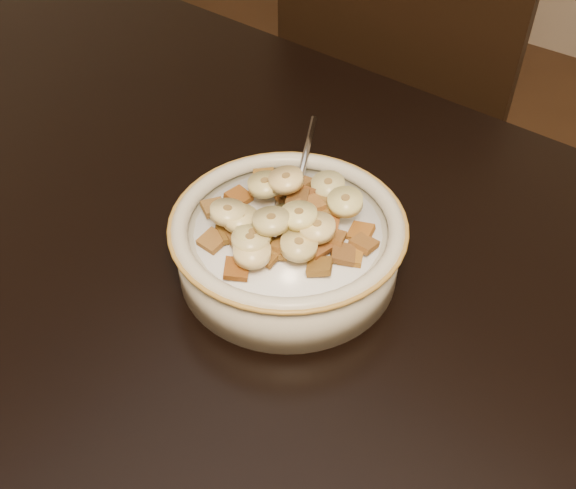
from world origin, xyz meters
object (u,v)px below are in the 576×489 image
Objects in this scene: table at (169,297)px; spoon at (294,203)px; chair at (322,154)px; cereal_bowl at (288,249)px.

spoon is at bearing 62.90° from table.
cereal_bowl is at bearing -66.71° from chair.
spoon is (0.25, -0.41, 0.29)m from chair.
chair reaches higher than spoon.
cereal_bowl is 0.04m from spoon.
cereal_bowl reaches higher than table.
table is 0.12m from cereal_bowl.
chair is at bearing 121.56° from cereal_bowl.
chair is (-0.19, 0.52, -0.21)m from table.
table is at bearing -131.81° from cereal_bowl.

